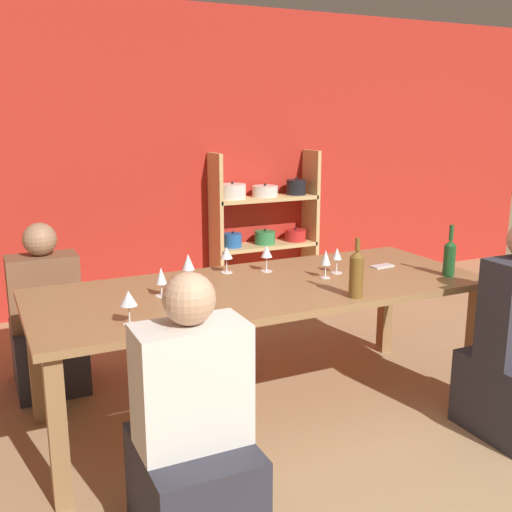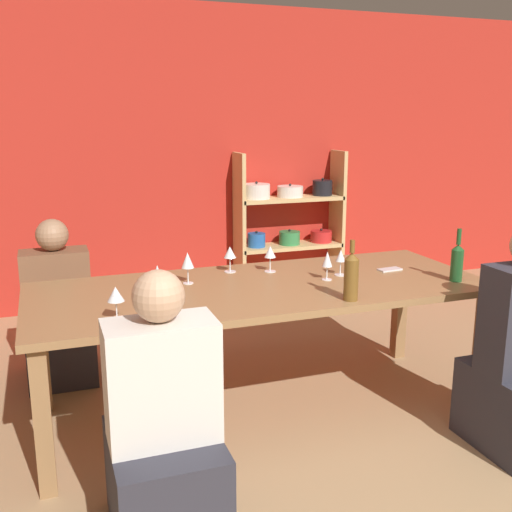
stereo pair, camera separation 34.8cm
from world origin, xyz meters
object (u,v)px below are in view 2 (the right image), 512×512
wine_glass_red_e (116,295)px  person_near_a (164,444)px  wine_bottle_dark (351,276)px  wine_glass_red_a (341,257)px  wine_glass_red_d (230,253)px  wine_glass_red_c (157,275)px  wine_glass_red_b (327,260)px  wine_bottle_green (457,261)px  wine_glass_empty_a (270,253)px  wine_glass_white_a (188,261)px  dining_table (262,298)px  cell_phone (390,269)px  person_far_a (59,322)px  shelf_unit (289,234)px

wine_glass_red_e → person_near_a: bearing=-79.4°
wine_bottle_dark → wine_glass_red_a: size_ratio=2.04×
wine_glass_red_d → person_near_a: 1.48m
wine_glass_red_c → wine_glass_red_d: (0.51, 0.30, 0.01)m
wine_glass_red_b → wine_glass_red_c: size_ratio=1.08×
wine_bottle_green → wine_glass_red_c: 1.73m
wine_glass_red_c → wine_glass_empty_a: bearing=16.8°
wine_glass_red_b → wine_glass_red_d: bearing=142.8°
wine_bottle_dark → wine_glass_red_b: 0.41m
wine_bottle_green → wine_glass_white_a: 1.57m
dining_table → wine_glass_red_d: 0.41m
wine_glass_red_b → cell_phone: (0.47, 0.07, -0.11)m
wine_glass_red_b → wine_glass_red_e: 1.29m
wine_glass_white_a → wine_glass_red_c: wine_glass_white_a is taller
wine_glass_empty_a → person_far_a: size_ratio=0.15×
shelf_unit → person_near_a: (-1.83, -3.04, -0.18)m
wine_glass_red_b → wine_glass_red_d: size_ratio=1.06×
wine_bottle_dark → cell_phone: (0.53, 0.47, -0.13)m
dining_table → wine_glass_red_d: wine_glass_red_d is taller
wine_glass_red_c → person_far_a: bearing=121.2°
person_near_a → wine_glass_red_b: bearing=36.7°
wine_glass_empty_a → wine_glass_red_a: size_ratio=1.04×
shelf_unit → wine_glass_red_c: shelf_unit is taller
wine_glass_empty_a → cell_phone: size_ratio=1.05×
dining_table → wine_glass_empty_a: wine_glass_empty_a is taller
dining_table → wine_glass_empty_a: 0.37m
wine_glass_empty_a → wine_glass_red_c: wine_glass_empty_a is taller
person_far_a → shelf_unit: bearing=-149.9°
wine_glass_red_a → wine_glass_white_a: size_ratio=0.86×
wine_bottle_dark → wine_glass_red_e: (-1.20, 0.10, -0.01)m
wine_bottle_dark → wine_glass_white_a: 0.95m
wine_bottle_green → wine_bottle_dark: wine_bottle_dark is taller
wine_glass_empty_a → wine_glass_red_d: size_ratio=1.02×
wine_glass_empty_a → person_far_a: 1.50m
shelf_unit → wine_glass_empty_a: shelf_unit is taller
wine_glass_white_a → wine_glass_red_a: bearing=-8.1°
shelf_unit → wine_glass_red_b: shelf_unit is taller
wine_glass_empty_a → cell_phone: wine_glass_empty_a is taller
wine_glass_red_a → person_far_a: (-1.63, 0.85, -0.50)m
wine_glass_red_b → person_far_a: size_ratio=0.16×
person_near_a → dining_table: bearing=49.5°
wine_glass_red_a → dining_table: bearing=-174.8°
shelf_unit → wine_glass_red_a: shelf_unit is taller
person_near_a → wine_glass_red_d: bearing=61.4°
wine_bottle_dark → wine_glass_red_d: size_ratio=2.00×
wine_bottle_green → wine_glass_red_c: (-1.69, 0.34, -0.01)m
wine_glass_red_a → person_near_a: (-1.28, -0.93, -0.48)m
wine_glass_white_a → wine_glass_red_e: 0.69m
wine_glass_red_a → wine_glass_white_a: (-0.91, 0.13, 0.02)m
wine_glass_red_c → person_far_a: 1.11m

